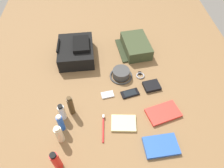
{
  "coord_description": "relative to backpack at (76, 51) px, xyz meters",
  "views": [
    {
      "loc": [
        -0.89,
        0.06,
        1.14
      ],
      "look_at": [
        0.0,
        0.0,
        0.04
      ],
      "focal_mm": 33.13,
      "sensor_mm": 36.0,
      "label": 1
    }
  ],
  "objects": [
    {
      "name": "ground_plane",
      "position": [
        -0.33,
        -0.25,
        -0.07
      ],
      "size": [
        2.64,
        2.02,
        0.02
      ],
      "primitive_type": "cube",
      "color": "brown",
      "rests_on": "ground"
    },
    {
      "name": "backpack",
      "position": [
        0.0,
        0.0,
        0.0
      ],
      "size": [
        0.33,
        0.28,
        0.14
      ],
      "color": "black",
      "rests_on": "ground_plane"
    },
    {
      "name": "toiletry_pouch",
      "position": [
        0.04,
        -0.47,
        -0.02
      ],
      "size": [
        0.31,
        0.27,
        0.09
      ],
      "color": "#384228",
      "rests_on": "ground_plane"
    },
    {
      "name": "bucket_hat",
      "position": [
        -0.23,
        -0.32,
        -0.03
      ],
      "size": [
        0.17,
        0.17,
        0.06
      ],
      "color": "#414141",
      "rests_on": "ground_plane"
    },
    {
      "name": "sunscreen_spray",
      "position": [
        -0.84,
        0.07,
        0.02
      ],
      "size": [
        0.04,
        0.04,
        0.17
      ],
      "color": "red",
      "rests_on": "ground_plane"
    },
    {
      "name": "lotion_bottle",
      "position": [
        -0.69,
        0.07,
        0.01
      ],
      "size": [
        0.04,
        0.04,
        0.14
      ],
      "color": "beige",
      "rests_on": "ground_plane"
    },
    {
      "name": "deodorant_spray",
      "position": [
        -0.62,
        0.07,
        0.01
      ],
      "size": [
        0.04,
        0.04,
        0.14
      ],
      "color": "blue",
      "rests_on": "ground_plane"
    },
    {
      "name": "toothpaste_tube",
      "position": [
        -0.54,
        0.07,
        0.0
      ],
      "size": [
        0.04,
        0.04,
        0.13
      ],
      "color": "white",
      "rests_on": "ground_plane"
    },
    {
      "name": "cologne_bottle",
      "position": [
        -0.51,
        0.01,
        0.01
      ],
      "size": [
        0.04,
        0.04,
        0.16
      ],
      "color": "#473319",
      "rests_on": "ground_plane"
    },
    {
      "name": "paperback_novel",
      "position": [
        -0.77,
        -0.5,
        -0.05
      ],
      "size": [
        0.14,
        0.2,
        0.02
      ],
      "color": "blue",
      "rests_on": "ground_plane"
    },
    {
      "name": "travel_guidebook",
      "position": [
        -0.56,
        -0.56,
        -0.05
      ],
      "size": [
        0.18,
        0.23,
        0.02
      ],
      "color": "red",
      "rests_on": "ground_plane"
    },
    {
      "name": "cell_phone",
      "position": [
        -0.39,
        -0.37,
        -0.05
      ],
      "size": [
        0.09,
        0.13,
        0.01
      ],
      "color": "black",
      "rests_on": "ground_plane"
    },
    {
      "name": "media_player",
      "position": [
        -0.39,
        -0.22,
        -0.06
      ],
      "size": [
        0.07,
        0.09,
        0.01
      ],
      "color": "#B7B7BC",
      "rests_on": "ground_plane"
    },
    {
      "name": "wristwatch",
      "position": [
        -0.23,
        -0.47,
        -0.05
      ],
      "size": [
        0.07,
        0.06,
        0.01
      ],
      "color": "#99999E",
      "rests_on": "ground_plane"
    },
    {
      "name": "toothbrush",
      "position": [
        -0.63,
        -0.18,
        -0.05
      ],
      "size": [
        0.18,
        0.02,
        0.02
      ],
      "color": "red",
      "rests_on": "ground_plane"
    },
    {
      "name": "wallet",
      "position": [
        -0.34,
        -0.53,
        -0.05
      ],
      "size": [
        0.11,
        0.13,
        0.02
      ],
      "primitive_type": "cube",
      "rotation": [
        0.0,
        0.0,
        0.19
      ],
      "color": "black",
      "rests_on": "ground_plane"
    },
    {
      "name": "notepad",
      "position": [
        -0.62,
        -0.3,
        -0.05
      ],
      "size": [
        0.12,
        0.16,
        0.02
      ],
      "primitive_type": "cube",
      "rotation": [
        0.0,
        0.0,
        -0.09
      ],
      "color": "beige",
      "rests_on": "ground_plane"
    }
  ]
}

